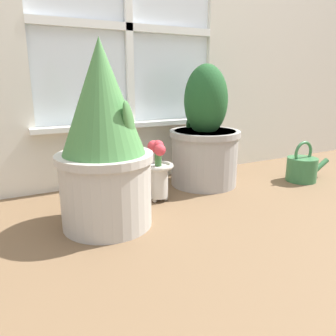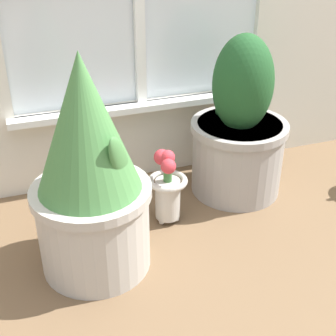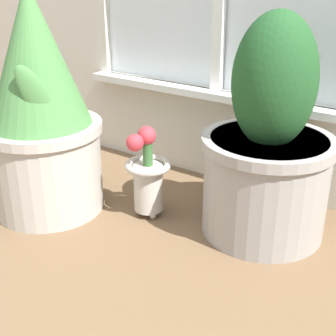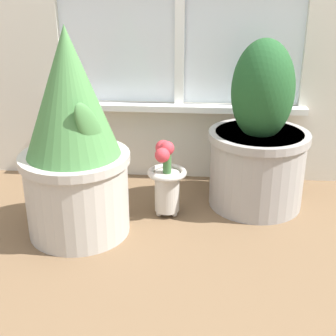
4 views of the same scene
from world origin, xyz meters
TOP-DOWN VIEW (x-y plane):
  - ground_plane at (0.00, 0.00)m, footprint 10.00×10.00m
  - potted_plant_left at (-0.30, 0.18)m, footprint 0.35×0.35m
  - potted_plant_right at (0.30, 0.43)m, footprint 0.36×0.36m
  - flower_vase at (-0.02, 0.31)m, footprint 0.14×0.14m

SIDE VIEW (x-z plane):
  - ground_plane at x=0.00m, z-range 0.00..0.00m
  - flower_vase at x=-0.02m, z-range 0.00..0.28m
  - potted_plant_right at x=0.30m, z-range -0.06..0.54m
  - potted_plant_left at x=-0.30m, z-range -0.02..0.64m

